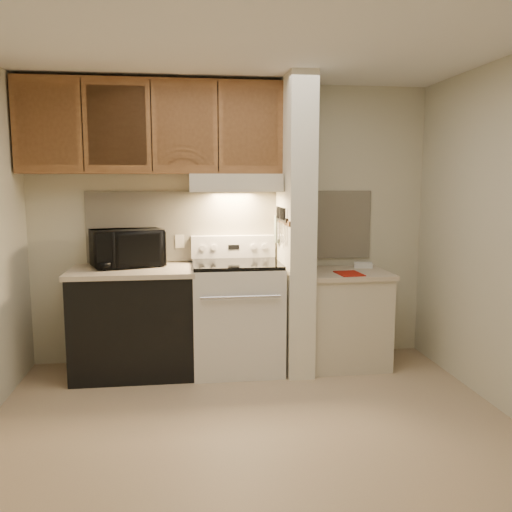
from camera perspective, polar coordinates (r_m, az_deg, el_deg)
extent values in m
plane|color=tan|center=(3.82, -0.25, -17.54)|extent=(3.60, 3.60, 0.00)
plane|color=white|center=(3.55, -0.28, 21.89)|extent=(3.60, 3.60, 0.00)
cube|color=beige|center=(4.96, -2.49, 3.38)|extent=(3.60, 2.50, 0.02)
cube|color=beige|center=(4.94, -2.47, 3.20)|extent=(2.60, 0.02, 0.63)
cube|color=silver|center=(4.75, -2.05, -6.50)|extent=(0.76, 0.65, 0.92)
cube|color=black|center=(4.43, -1.65, -7.02)|extent=(0.50, 0.01, 0.30)
cylinder|color=silver|center=(4.34, -1.61, -4.34)|extent=(0.65, 0.02, 0.02)
cube|color=black|center=(4.65, -2.08, -0.83)|extent=(0.74, 0.64, 0.03)
cube|color=silver|center=(4.92, -2.41, 1.00)|extent=(0.76, 0.08, 0.20)
cube|color=black|center=(4.87, -2.36, 0.94)|extent=(0.10, 0.01, 0.04)
cylinder|color=silver|center=(4.85, -5.65, 0.88)|extent=(0.05, 0.02, 0.05)
cylinder|color=silver|center=(4.86, -4.48, 0.90)|extent=(0.05, 0.02, 0.05)
cylinder|color=silver|center=(4.89, -0.26, 0.97)|extent=(0.05, 0.02, 0.05)
cylinder|color=silver|center=(4.90, 0.90, 0.99)|extent=(0.05, 0.02, 0.05)
cube|color=black|center=(4.76, -12.74, -6.96)|extent=(1.00, 0.63, 0.87)
cube|color=beige|center=(4.67, -12.91, -1.55)|extent=(1.04, 0.67, 0.04)
cube|color=black|center=(4.86, -13.04, -0.84)|extent=(0.24, 0.13, 0.02)
cylinder|color=#1F585C|center=(4.73, -12.25, -0.51)|extent=(0.10, 0.10, 0.11)
cube|color=beige|center=(4.93, -8.02, 1.53)|extent=(0.08, 0.01, 0.12)
imported|color=black|center=(4.78, -13.42, 0.84)|extent=(0.67, 0.56, 0.32)
cube|color=#ECE6CF|center=(4.68, 4.14, 3.10)|extent=(0.22, 0.70, 2.50)
cube|color=brown|center=(4.66, 2.74, 3.71)|extent=(0.01, 0.70, 0.04)
cube|color=black|center=(4.61, 2.78, 3.91)|extent=(0.02, 0.42, 0.04)
cube|color=silver|center=(4.47, 2.96, 2.49)|extent=(0.01, 0.03, 0.16)
cylinder|color=black|center=(4.45, 2.98, 4.41)|extent=(0.02, 0.02, 0.10)
cube|color=silver|center=(4.54, 2.80, 2.45)|extent=(0.01, 0.04, 0.18)
cylinder|color=black|center=(4.53, 2.79, 4.48)|extent=(0.02, 0.02, 0.10)
cube|color=silver|center=(4.61, 2.62, 2.42)|extent=(0.01, 0.04, 0.20)
cylinder|color=black|center=(4.59, 2.66, 4.52)|extent=(0.02, 0.02, 0.10)
cube|color=silver|center=(4.70, 2.42, 2.77)|extent=(0.01, 0.04, 0.16)
cylinder|color=black|center=(4.69, 2.44, 4.59)|extent=(0.02, 0.02, 0.10)
cube|color=silver|center=(4.78, 2.27, 2.73)|extent=(0.01, 0.04, 0.18)
cylinder|color=black|center=(4.77, 2.28, 4.65)|extent=(0.02, 0.02, 0.10)
cube|color=slate|center=(4.83, 2.19, 2.84)|extent=(0.03, 0.10, 0.24)
cube|color=beige|center=(4.94, 9.30, -6.68)|extent=(0.70, 0.60, 0.81)
cube|color=beige|center=(4.85, 9.42, -1.82)|extent=(0.74, 0.64, 0.04)
cube|color=#9B170B|center=(4.70, 9.78, -1.83)|extent=(0.22, 0.28, 0.01)
cube|color=white|center=(5.08, 11.21, -0.94)|extent=(0.19, 0.15, 0.04)
cube|color=beige|center=(4.72, -2.27, 7.71)|extent=(0.78, 0.44, 0.15)
cube|color=beige|center=(4.51, -2.02, 7.13)|extent=(0.78, 0.04, 0.06)
cube|color=brown|center=(4.77, -10.86, 13.11)|extent=(2.18, 0.33, 0.77)
cube|color=brown|center=(4.73, -21.16, 12.78)|extent=(0.46, 0.01, 0.63)
cube|color=black|center=(4.67, -17.83, 12.99)|extent=(0.01, 0.01, 0.73)
cube|color=brown|center=(4.64, -14.42, 13.16)|extent=(0.46, 0.01, 0.63)
cube|color=black|center=(4.61, -10.97, 13.30)|extent=(0.01, 0.01, 0.73)
cube|color=brown|center=(4.61, -7.49, 13.38)|extent=(0.46, 0.01, 0.63)
cube|color=black|center=(4.61, -4.01, 13.41)|extent=(0.01, 0.01, 0.73)
cube|color=brown|center=(4.64, -0.56, 13.40)|extent=(0.46, 0.01, 0.63)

